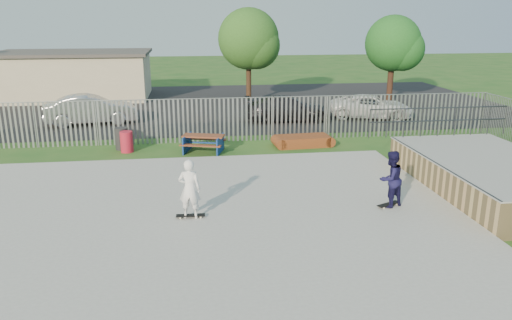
{
  "coord_description": "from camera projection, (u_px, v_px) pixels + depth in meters",
  "views": [
    {
      "loc": [
        -0.12,
        -13.22,
        5.55
      ],
      "look_at": [
        1.93,
        2.0,
        1.1
      ],
      "focal_mm": 35.0,
      "sensor_mm": 36.0,
      "label": 1
    }
  ],
  "objects": [
    {
      "name": "parking_lot",
      "position": [
        192.0,
        105.0,
        32.23
      ],
      "size": [
        40.0,
        18.0,
        0.02
      ],
      "primitive_type": "cube",
      "color": "black",
      "rests_on": "ground"
    },
    {
      "name": "skater_navy",
      "position": [
        391.0,
        179.0,
        14.48
      ],
      "size": [
        1.01,
        0.92,
        1.68
      ],
      "primitive_type": "imported",
      "rotation": [
        0.0,
        0.0,
        3.58
      ],
      "color": "#15123B",
      "rests_on": "concrete_slab"
    },
    {
      "name": "fence",
      "position": [
        222.0,
        144.0,
        18.36
      ],
      "size": [
        26.04,
        16.02,
        2.0
      ],
      "color": "gray",
      "rests_on": "ground"
    },
    {
      "name": "funbox",
      "position": [
        303.0,
        141.0,
        22.05
      ],
      "size": [
        2.3,
        1.27,
        0.45
      ],
      "rotation": [
        0.0,
        0.0,
        0.07
      ],
      "color": "brown",
      "rests_on": "ground"
    },
    {
      "name": "tree_right",
      "position": [
        393.0,
        44.0,
        32.8
      ],
      "size": [
        3.66,
        3.66,
        5.64
      ],
      "color": "#3D2418",
      "rests_on": "ground"
    },
    {
      "name": "skateboard_b",
      "position": [
        191.0,
        216.0,
        13.87
      ],
      "size": [
        0.81,
        0.23,
        0.08
      ],
      "rotation": [
        0.0,
        0.0,
        -0.04
      ],
      "color": "black",
      "rests_on": "concrete_slab"
    },
    {
      "name": "trash_bin_grey",
      "position": [
        122.0,
        139.0,
        21.43
      ],
      "size": [
        0.57,
        0.57,
        0.94
      ],
      "primitive_type": "cylinder",
      "color": "#252527",
      "rests_on": "ground"
    },
    {
      "name": "skater_white",
      "position": [
        190.0,
        189.0,
        13.64
      ],
      "size": [
        0.68,
        0.52,
        1.68
      ],
      "primitive_type": "imported",
      "rotation": [
        0.0,
        0.0,
        2.93
      ],
      "color": "white",
      "rests_on": "concrete_slab"
    },
    {
      "name": "picnic_table",
      "position": [
        204.0,
        143.0,
        21.04
      ],
      "size": [
        2.04,
        1.83,
        0.73
      ],
      "rotation": [
        0.0,
        0.0,
        -0.27
      ],
      "color": "brown",
      "rests_on": "ground"
    },
    {
      "name": "car_white",
      "position": [
        371.0,
        107.0,
        27.93
      ],
      "size": [
        4.99,
        3.29,
        1.28
      ],
      "primitive_type": "imported",
      "rotation": [
        0.0,
        0.0,
        1.29
      ],
      "color": "white",
      "rests_on": "parking_lot"
    },
    {
      "name": "building",
      "position": [
        74.0,
        75.0,
        34.57
      ],
      "size": [
        10.4,
        6.4,
        3.2
      ],
      "color": "beige",
      "rests_on": "ground"
    },
    {
      "name": "tree_mid",
      "position": [
        249.0,
        39.0,
        32.26
      ],
      "size": [
        3.95,
        3.95,
        6.09
      ],
      "color": "#402919",
      "rests_on": "ground"
    },
    {
      "name": "skateboard_a",
      "position": [
        389.0,
        205.0,
        14.7
      ],
      "size": [
        0.81,
        0.52,
        0.08
      ],
      "rotation": [
        0.0,
        0.0,
        0.44
      ],
      "color": "black",
      "rests_on": "concrete_slab"
    },
    {
      "name": "car_silver",
      "position": [
        91.0,
        110.0,
        26.27
      ],
      "size": [
        4.91,
        2.41,
        1.55
      ],
      "primitive_type": "imported",
      "rotation": [
        0.0,
        0.0,
        1.74
      ],
      "color": "#B3B3B8",
      "rests_on": "parking_lot"
    },
    {
      "name": "quarter_pipe",
      "position": [
        491.0,
        175.0,
        16.19
      ],
      "size": [
        5.5,
        7.05,
        2.19
      ],
      "color": "tan",
      "rests_on": "ground"
    },
    {
      "name": "concrete_slab",
      "position": [
        198.0,
        217.0,
        14.12
      ],
      "size": [
        15.0,
        12.0,
        0.15
      ],
      "primitive_type": "cube",
      "color": "#A0A09B",
      "rests_on": "ground"
    },
    {
      "name": "ground",
      "position": [
        198.0,
        219.0,
        14.15
      ],
      "size": [
        120.0,
        120.0,
        0.0
      ],
      "primitive_type": "plane",
      "color": "#23571E",
      "rests_on": "ground"
    },
    {
      "name": "car_dark",
      "position": [
        288.0,
        109.0,
        27.09
      ],
      "size": [
        4.72,
        2.01,
        1.36
      ],
      "primitive_type": "imported",
      "rotation": [
        0.0,
        0.0,
        1.55
      ],
      "color": "#222227",
      "rests_on": "parking_lot"
    },
    {
      "name": "trash_bin_red",
      "position": [
        127.0,
        142.0,
        21.0
      ],
      "size": [
        0.53,
        0.53,
        0.89
      ],
      "primitive_type": "cylinder",
      "color": "#B31B30",
      "rests_on": "ground"
    }
  ]
}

